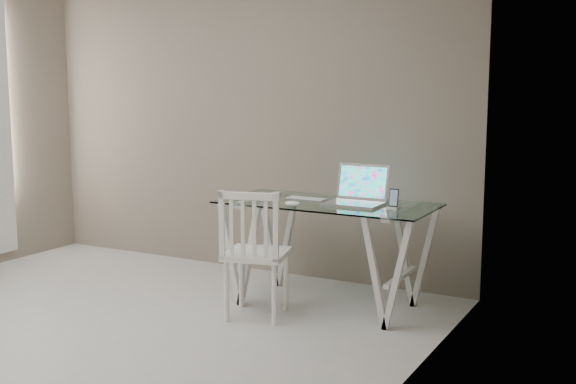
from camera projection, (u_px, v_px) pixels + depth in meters
name	position (u px, v px, depth m)	size (l,w,h in m)	color
room	(26.00, 57.00, 4.05)	(4.50, 4.52, 2.71)	#B4B1AC
desk	(327.00, 253.00, 5.10)	(1.50, 0.70, 0.75)	silver
chair	(254.00, 248.00, 4.79)	(0.49, 0.49, 0.88)	white
laptop	(358.00, 194.00, 4.99)	(0.38, 0.33, 0.27)	silver
keyboard	(306.00, 199.00, 5.18)	(0.30, 0.13, 0.01)	silver
mouse	(292.00, 204.00, 4.89)	(0.12, 0.07, 0.04)	white
phone_dock	(393.00, 204.00, 4.77)	(0.07, 0.07, 0.14)	white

